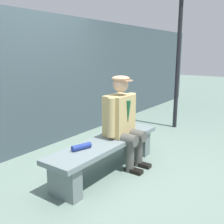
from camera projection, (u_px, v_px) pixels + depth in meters
ground_plane at (107, 171)px, 3.40m from camera, size 30.00×30.00×0.00m
bench at (107, 150)px, 3.33m from camera, size 1.85×0.45×0.42m
seated_man at (123, 119)px, 3.44m from camera, size 0.58×0.56×1.23m
rolled_magazine at (81, 147)px, 2.98m from camera, size 0.25×0.13×0.07m
stadium_wall at (30, 83)px, 4.00m from camera, size 12.00×0.24×2.12m
lamp_post at (180, 32)px, 4.98m from camera, size 0.25×0.25×2.72m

